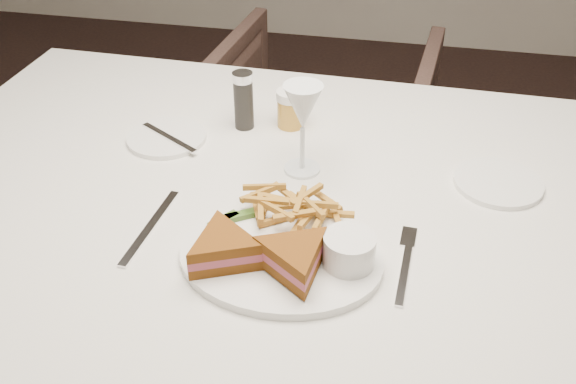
{
  "coord_description": "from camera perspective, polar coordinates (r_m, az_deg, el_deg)",
  "views": [
    {
      "loc": [
        0.32,
        -0.99,
        1.42
      ],
      "look_at": [
        0.14,
        -0.14,
        0.8
      ],
      "focal_mm": 40.0,
      "sensor_mm": 36.0,
      "label": 1
    }
  ],
  "objects": [
    {
      "name": "table",
      "position": [
        1.39,
        0.43,
        -13.15
      ],
      "size": [
        1.55,
        1.06,
        0.75
      ],
      "primitive_type": "cube",
      "rotation": [
        0.0,
        0.0,
        -0.02
      ],
      "color": "silver",
      "rests_on": "ground"
    },
    {
      "name": "table_setting",
      "position": [
        1.06,
        0.01,
        -0.99
      ],
      "size": [
        0.81,
        0.61,
        0.18
      ],
      "color": "white",
      "rests_on": "table"
    },
    {
      "name": "chair_far",
      "position": [
        2.15,
        2.99,
        5.75
      ],
      "size": [
        0.74,
        0.7,
        0.7
      ],
      "primitive_type": "imported",
      "rotation": [
        0.0,
        0.0,
        3.06
      ],
      "color": "#46312B",
      "rests_on": "ground"
    }
  ]
}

